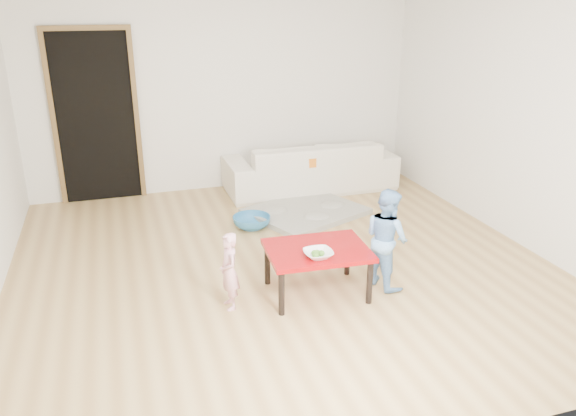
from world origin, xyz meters
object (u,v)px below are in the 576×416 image
child_pink (229,271)px  sofa (310,165)px  red_table (317,271)px  child_blue (387,238)px  bowl (318,254)px  basin (252,222)px

child_pink → sofa: bearing=143.2°
red_table → child_blue: child_blue is taller
red_table → bowl: 0.30m
sofa → child_blue: size_ratio=2.48×
child_pink → child_blue: (1.40, -0.02, 0.12)m
red_table → bowl: size_ratio=3.60×
basin → child_pink: bearing=-110.0°
sofa → red_table: bearing=71.6°
child_pink → child_blue: bearing=84.0°
child_blue → basin: 1.86m
sofa → basin: bearing=45.2°
child_blue → basin: bearing=13.8°
child_blue → basin: child_blue is taller
red_table → basin: (-0.18, 1.60, -0.15)m
child_blue → child_pink: bearing=76.4°
bowl → child_blue: bearing=11.5°
child_blue → sofa: bearing=-18.2°
red_table → child_pink: (-0.76, -0.00, 0.12)m
sofa → basin: sofa is taller
sofa → basin: 1.54m
red_table → basin: 1.62m
child_pink → basin: child_pink is taller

